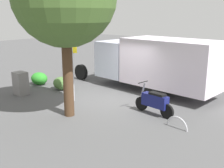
{
  "coord_description": "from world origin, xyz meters",
  "views": [
    {
      "loc": [
        -7.54,
        8.86,
        3.8
      ],
      "look_at": [
        -0.42,
        0.41,
        0.94
      ],
      "focal_mm": 43.74,
      "sensor_mm": 36.0,
      "label": 1
    }
  ],
  "objects_px": {
    "motorcycle": "(155,102)",
    "bike_rack_hoop": "(177,128)",
    "stop_sign": "(72,50)",
    "utility_cabinet": "(21,83)",
    "box_truck_near": "(153,61)"
  },
  "relations": [
    {
      "from": "motorcycle",
      "to": "utility_cabinet",
      "type": "relative_size",
      "value": 1.64
    },
    {
      "from": "motorcycle",
      "to": "stop_sign",
      "type": "relative_size",
      "value": 0.53
    },
    {
      "from": "stop_sign",
      "to": "bike_rack_hoop",
      "type": "xyz_separation_m",
      "value": [
        -4.97,
        -0.21,
        -2.26
      ]
    },
    {
      "from": "bike_rack_hoop",
      "to": "motorcycle",
      "type": "bearing_deg",
      "value": -26.06
    },
    {
      "from": "motorcycle",
      "to": "bike_rack_hoop",
      "type": "height_order",
      "value": "motorcycle"
    },
    {
      "from": "motorcycle",
      "to": "bike_rack_hoop",
      "type": "bearing_deg",
      "value": 160.77
    },
    {
      "from": "motorcycle",
      "to": "stop_sign",
      "type": "distance_m",
      "value": 4.16
    },
    {
      "from": "box_truck_near",
      "to": "bike_rack_hoop",
      "type": "bearing_deg",
      "value": 136.26
    },
    {
      "from": "stop_sign",
      "to": "utility_cabinet",
      "type": "height_order",
      "value": "stop_sign"
    },
    {
      "from": "motorcycle",
      "to": "bike_rack_hoop",
      "type": "distance_m",
      "value": 1.52
    },
    {
      "from": "motorcycle",
      "to": "bike_rack_hoop",
      "type": "relative_size",
      "value": 2.13
    },
    {
      "from": "box_truck_near",
      "to": "utility_cabinet",
      "type": "xyz_separation_m",
      "value": [
        4.49,
        4.64,
        -0.97
      ]
    },
    {
      "from": "stop_sign",
      "to": "utility_cabinet",
      "type": "relative_size",
      "value": 3.07
    },
    {
      "from": "box_truck_near",
      "to": "bike_rack_hoop",
      "type": "xyz_separation_m",
      "value": [
        -3.14,
        3.45,
        -1.52
      ]
    },
    {
      "from": "bike_rack_hoop",
      "to": "utility_cabinet",
      "type": "bearing_deg",
      "value": 8.86
    }
  ]
}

